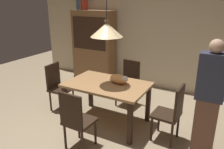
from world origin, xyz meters
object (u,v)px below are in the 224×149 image
Objects in this scene: chair_right_side at (171,111)px; book_green_slim at (79,4)px; chair_near_front at (76,119)px; chair_left_side at (58,85)px; dining_table at (107,89)px; book_blue_wide at (81,5)px; hutch_bookcase at (94,48)px; cat_sleeping at (119,79)px; pendant_lamp at (107,30)px; book_brown_thick at (83,5)px; book_red_tall at (85,4)px; chair_far_back at (129,81)px; person_standing at (209,98)px.

chair_right_side is 3.58× the size of book_green_slim.
chair_near_front is 1.43m from chair_left_side.
chair_right_side is at bearing -0.01° from chair_left_side.
dining_table is 2.86m from book_blue_wide.
chair_near_front is 0.50× the size of hutch_bookcase.
pendant_lamp is (-0.17, -0.11, 0.84)m from cat_sleeping.
chair_near_front is 3.88× the size of book_brown_thick.
book_red_tall is (-0.24, 0.00, 1.10)m from hutch_bookcase.
book_blue_wide reaches higher than chair_right_side.
dining_table is 1.51× the size of chair_far_back.
dining_table is at bearing -44.49° from book_blue_wide.
pendant_lamp reaches higher than book_blue_wide.
book_blue_wide is (-1.81, 2.65, 1.46)m from chair_near_front.
book_green_slim is (-2.04, 1.66, 1.15)m from cat_sleeping.
pendant_lamp is 2.46m from book_red_tall.
chair_far_back is 0.72× the size of pendant_lamp.
chair_near_front is 1.00× the size of chair_left_side.
book_blue_wide is at bearing 135.51° from pendant_lamp.
chair_near_front reaches higher than cat_sleeping.
cat_sleeping is at bearing -42.10° from book_red_tall.
cat_sleeping is at bearing -46.03° from hutch_bookcase.
book_blue_wide is at bearing 180.00° from book_brown_thick.
chair_left_side is (-2.26, 0.00, 0.00)m from chair_right_side.
hutch_bookcase is at bearing 149.82° from person_standing.
book_green_slim is 0.93× the size of book_red_tall.
book_green_slim is 4.07m from person_standing.
book_green_slim reaches higher than chair_near_front.
cat_sleeping is at bearing -77.79° from chair_far_back.
cat_sleeping is 2.83m from book_blue_wide.
hutch_bookcase is (-0.30, 1.78, 0.38)m from chair_left_side.
book_green_slim reaches higher than person_standing.
pendant_lamp is 2.41m from hutch_bookcase.
pendant_lamp reaches higher than book_red_tall.
chair_far_back is at bearing 89.51° from pendant_lamp.
book_green_slim reaches higher than cat_sleeping.
pendant_lamp is at bearing 89.84° from chair_near_front.
person_standing reaches higher than dining_table.
book_blue_wide reaches higher than chair_near_front.
hutch_bookcase is at bearing 133.97° from cat_sleeping.
book_red_tall reaches higher than chair_far_back.
chair_near_front is 3.48m from book_brown_thick.
dining_table is 0.85× the size of person_standing.
chair_right_side is at bearing -7.07° from cat_sleeping.
chair_left_side is 2.42m from book_green_slim.
chair_near_front is 3.58× the size of book_green_slim.
book_blue_wide is (0.06, 0.00, -0.01)m from book_green_slim.
book_red_tall is at bearing 133.17° from dining_table.
book_blue_wide is at bearing 148.77° from chair_right_side.
chair_right_side is at bearing -31.23° from book_blue_wide.
chair_near_front is 0.72× the size of pendant_lamp.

